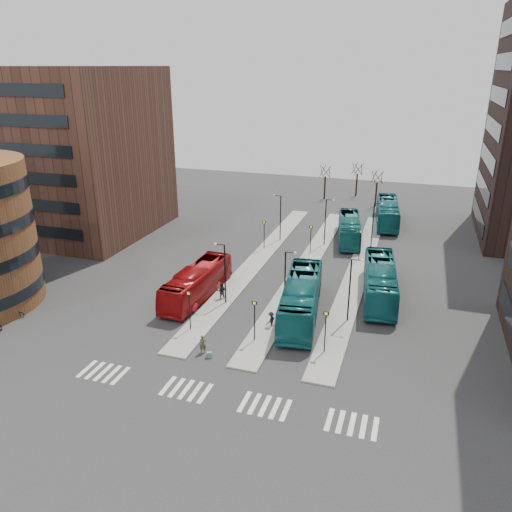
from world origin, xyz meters
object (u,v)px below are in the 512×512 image
(teal_bus_a, at_px, (301,298))
(teal_bus_c, at_px, (380,281))
(commuter_c, at_px, (271,320))
(suitcase, at_px, (209,355))
(bicycle_far, at_px, (15,313))
(traveller, at_px, (203,344))
(commuter_a, at_px, (221,291))
(teal_bus_d, at_px, (387,212))
(red_bus, at_px, (197,282))
(commuter_b, at_px, (290,315))
(teal_bus_b, at_px, (349,229))

(teal_bus_a, distance_m, teal_bus_c, 9.21)
(teal_bus_c, distance_m, commuter_c, 12.80)
(teal_bus_c, xyz_separation_m, commuter_c, (-8.60, -9.42, -1.02))
(suitcase, height_order, bicycle_far, bicycle_far)
(teal_bus_a, xyz_separation_m, traveller, (-6.09, -8.85, -1.05))
(teal_bus_a, bearing_deg, suitcase, -127.56)
(commuter_a, bearing_deg, teal_bus_a, 154.99)
(traveller, distance_m, commuter_a, 10.09)
(teal_bus_a, relative_size, commuter_c, 8.77)
(teal_bus_c, bearing_deg, teal_bus_a, -142.33)
(suitcase, bearing_deg, teal_bus_d, 53.70)
(red_bus, relative_size, commuter_b, 6.17)
(teal_bus_b, bearing_deg, red_bus, -127.61)
(suitcase, relative_size, commuter_b, 0.26)
(suitcase, height_order, commuter_a, commuter_a)
(teal_bus_d, distance_m, commuter_a, 34.36)
(commuter_a, bearing_deg, bicycle_far, 11.39)
(commuter_a, bearing_deg, commuter_b, 140.58)
(suitcase, height_order, teal_bus_c, teal_bus_c)
(teal_bus_b, bearing_deg, teal_bus_d, 55.87)
(teal_bus_b, height_order, teal_bus_d, teal_bus_d)
(teal_bus_c, bearing_deg, traveller, -136.26)
(suitcase, distance_m, commuter_c, 7.18)
(red_bus, relative_size, commuter_c, 7.72)
(red_bus, distance_m, traveller, 10.69)
(suitcase, distance_m, teal_bus_b, 33.15)
(red_bus, height_order, commuter_c, red_bus)
(commuter_a, height_order, commuter_b, commuter_b)
(traveller, bearing_deg, commuter_a, 82.26)
(teal_bus_c, bearing_deg, commuter_c, -138.94)
(teal_bus_c, distance_m, traveller, 19.88)
(teal_bus_a, height_order, traveller, teal_bus_a)
(suitcase, relative_size, traveller, 0.31)
(teal_bus_d, xyz_separation_m, commuter_b, (-5.94, -34.48, -0.81))
(teal_bus_d, height_order, bicycle_far, teal_bus_d)
(red_bus, relative_size, teal_bus_c, 0.91)
(bicycle_far, bearing_deg, commuter_c, -86.99)
(commuter_a, relative_size, commuter_c, 1.19)
(commuter_a, bearing_deg, teal_bus_c, -178.44)
(teal_bus_c, bearing_deg, red_bus, -168.33)
(traveller, relative_size, bicycle_far, 0.89)
(teal_bus_d, xyz_separation_m, commuter_a, (-13.77, -31.47, -0.86))
(teal_bus_c, bearing_deg, bicycle_far, -161.16)
(teal_bus_a, xyz_separation_m, teal_bus_d, (5.38, 32.44, -0.09))
(traveller, bearing_deg, teal_bus_b, 56.40)
(teal_bus_b, distance_m, traveller, 32.80)
(teal_bus_a, bearing_deg, traveller, -132.42)
(teal_bus_a, distance_m, commuter_a, 8.50)
(commuter_b, bearing_deg, bicycle_far, 87.21)
(teal_bus_c, height_order, traveller, teal_bus_c)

